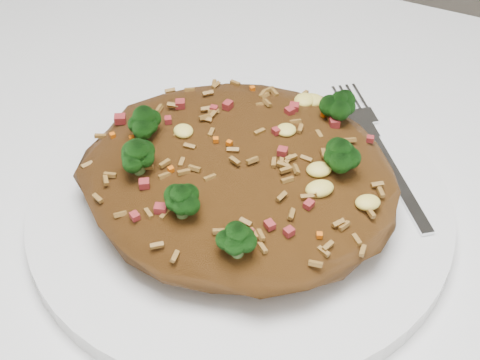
% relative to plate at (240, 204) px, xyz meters
% --- Properties ---
extents(plate, '(0.28, 0.28, 0.01)m').
position_rel_plate_xyz_m(plate, '(0.00, 0.00, 0.00)').
color(plate, white).
rests_on(plate, dining_table).
extents(fried_rice, '(0.20, 0.19, 0.06)m').
position_rel_plate_xyz_m(fried_rice, '(0.00, -0.00, 0.04)').
color(fried_rice, brown).
rests_on(fried_rice, plate).
extents(fork, '(0.11, 0.14, 0.00)m').
position_rel_plate_xyz_m(fork, '(0.07, 0.08, 0.01)').
color(fork, silver).
rests_on(fork, plate).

